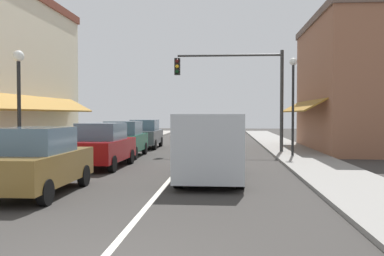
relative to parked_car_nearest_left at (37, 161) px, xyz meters
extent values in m
plane|color=#33302D|center=(3.15, 12.61, -0.88)|extent=(80.00, 80.00, 0.00)
cube|color=gray|center=(-2.35, 12.61, -0.82)|extent=(2.60, 56.00, 0.12)
cube|color=gray|center=(8.65, 12.61, -0.82)|extent=(2.60, 56.00, 0.12)
cube|color=silver|center=(3.15, 12.61, -0.88)|extent=(0.14, 52.00, 0.01)
cube|color=slate|center=(-3.71, 6.61, 0.52)|extent=(0.08, 10.64, 1.80)
cube|color=olive|center=(-3.10, 6.61, 1.72)|extent=(1.27, 11.76, 0.73)
cube|color=slate|center=(-3.71, 9.69, 4.41)|extent=(0.08, 1.10, 1.30)
cube|color=#8E5B42|center=(12.00, 14.61, 2.76)|extent=(4.11, 10.00, 7.27)
cube|color=brown|center=(12.00, 14.61, 6.59)|extent=(4.31, 10.20, 0.40)
cube|color=slate|center=(10.01, 14.61, 0.52)|extent=(0.08, 7.60, 1.80)
cube|color=olive|center=(9.40, 14.61, 1.72)|extent=(1.27, 8.40, 0.73)
cube|color=slate|center=(10.01, 12.41, 4.36)|extent=(0.08, 1.10, 1.30)
cube|color=slate|center=(10.01, 16.81, 4.36)|extent=(0.08, 1.10, 1.30)
cube|color=brown|center=(0.00, 0.03, -0.17)|extent=(1.73, 4.10, 0.80)
cube|color=slate|center=(0.00, -0.07, 0.56)|extent=(1.52, 2.00, 0.66)
cylinder|color=black|center=(-0.79, 1.38, -0.57)|extent=(0.20, 0.62, 0.62)
cylinder|color=black|center=(0.79, 1.38, -0.57)|extent=(0.20, 0.62, 0.62)
cylinder|color=black|center=(0.79, -1.33, -0.57)|extent=(0.20, 0.62, 0.62)
cube|color=maroon|center=(0.10, 5.70, -0.17)|extent=(1.82, 4.14, 0.80)
cube|color=slate|center=(0.09, 5.60, 0.56)|extent=(1.57, 2.04, 0.66)
cylinder|color=black|center=(-0.66, 7.07, -0.57)|extent=(0.21, 0.62, 0.62)
cylinder|color=black|center=(0.92, 7.03, -0.57)|extent=(0.21, 0.62, 0.62)
cylinder|color=black|center=(-0.73, 4.36, -0.57)|extent=(0.21, 0.62, 0.62)
cylinder|color=black|center=(0.85, 4.33, -0.57)|extent=(0.21, 0.62, 0.62)
cube|color=#0F4C33|center=(-0.06, 9.98, -0.17)|extent=(1.78, 4.12, 0.80)
cube|color=slate|center=(-0.06, 9.88, 0.56)|extent=(1.55, 2.02, 0.66)
cylinder|color=black|center=(-0.87, 11.33, -0.57)|extent=(0.21, 0.62, 0.62)
cylinder|color=black|center=(0.71, 11.35, -0.57)|extent=(0.21, 0.62, 0.62)
cylinder|color=black|center=(-0.84, 8.62, -0.57)|extent=(0.21, 0.62, 0.62)
cylinder|color=black|center=(0.75, 8.64, -0.57)|extent=(0.21, 0.62, 0.62)
cube|color=#4C5156|center=(-0.05, 15.48, -0.17)|extent=(1.78, 4.12, 0.80)
cube|color=slate|center=(-0.05, 15.38, 0.56)|extent=(1.55, 2.02, 0.66)
cylinder|color=black|center=(-0.86, 16.82, -0.57)|extent=(0.21, 0.62, 0.62)
cylinder|color=black|center=(0.72, 16.84, -0.57)|extent=(0.21, 0.62, 0.62)
cylinder|color=black|center=(-0.82, 14.12, -0.57)|extent=(0.21, 0.62, 0.62)
cylinder|color=black|center=(0.76, 14.14, -0.57)|extent=(0.21, 0.62, 0.62)
cube|color=#B2B7BC|center=(4.48, 2.84, 0.29)|extent=(1.99, 5.01, 1.90)
cube|color=slate|center=(4.50, 5.24, 0.72)|extent=(1.73, 0.28, 0.84)
cube|color=black|center=(4.50, 5.42, -0.40)|extent=(1.86, 0.21, 0.24)
cylinder|color=black|center=(3.61, 4.39, -0.52)|extent=(0.24, 0.72, 0.72)
cylinder|color=black|center=(5.38, 4.38, -0.52)|extent=(0.24, 0.72, 0.72)
cylinder|color=black|center=(3.59, 1.29, -0.52)|extent=(0.24, 0.72, 0.72)
cylinder|color=black|center=(5.36, 1.28, -0.52)|extent=(0.24, 0.72, 0.72)
cylinder|color=#333333|center=(7.95, 12.28, 1.88)|extent=(0.18, 0.18, 5.53)
cylinder|color=#333333|center=(5.15, 12.28, 4.40)|extent=(5.59, 0.12, 0.12)
cube|color=black|center=(2.36, 12.10, 3.80)|extent=(0.30, 0.24, 0.90)
sphere|color=#420F0F|center=(2.36, 11.97, 4.08)|extent=(0.20, 0.20, 0.20)
sphere|color=yellow|center=(2.36, 11.97, 3.80)|extent=(0.20, 0.20, 0.20)
sphere|color=#0C3316|center=(2.36, 11.97, 3.52)|extent=(0.20, 0.20, 0.20)
cylinder|color=black|center=(-1.75, 2.58, 1.03)|extent=(0.12, 0.12, 3.82)
sphere|color=white|center=(-1.75, 2.58, 3.12)|extent=(0.36, 0.36, 0.36)
cylinder|color=black|center=(8.19, 10.04, 1.35)|extent=(0.12, 0.12, 4.46)
sphere|color=white|center=(8.19, 10.04, 3.76)|extent=(0.36, 0.36, 0.36)
camera|label=1|loc=(4.92, -10.82, 1.24)|focal=39.94mm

